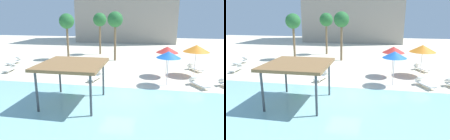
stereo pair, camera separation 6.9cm
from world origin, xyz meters
The scene contains 15 objects.
ground_plane centered at (0.00, 0.00, 0.00)m, with size 80.00×80.00×0.00m, color beige.
lagoon_water centered at (0.00, -5.25, 0.02)m, with size 44.00×13.50×0.04m, color #8CC6CC.
shade_pavilion centered at (-2.61, -1.90, 2.51)m, with size 3.93×3.93×2.69m.
beach_umbrella_red_0 centered at (3.73, 5.45, 2.52)m, with size 2.01×2.01×2.80m.
beach_umbrella_orange_1 centered at (6.39, 6.22, 2.59)m, with size 2.37×2.37×2.92m.
beach_umbrella_blue_2 centered at (3.61, 2.81, 2.54)m, with size 1.91×1.91×2.81m.
lounge_chair_0 centered at (6.07, 2.93, 0.33)m, with size 1.41×1.96×0.74m.
lounge_chair_1 centered at (-13.41, 7.66, 0.33)m, with size 1.04×1.99×0.74m.
lounge_chair_3 centered at (-2.46, 3.24, 0.33)m, with size 1.02×1.98×0.74m.
lounge_chair_4 centered at (-6.35, 5.78, 0.33)m, with size 1.01×1.98×0.74m.
lounge_chair_5 centered at (6.80, 8.10, 0.33)m, with size 1.43×1.95×0.74m.
lounge_chair_6 centered at (-11.81, 4.54, 0.33)m, with size 0.84×1.96×0.74m.
palm_tree_0 centered at (-2.10, 11.62, 4.93)m, with size 1.90×1.90×6.02m.
palm_tree_1 centered at (-4.96, 15.61, 4.82)m, with size 1.90×1.90×5.90m.
palm_tree_2 centered at (-8.22, 11.37, 4.72)m, with size 1.90×1.90×5.80m.
Camera 1 is at (2.01, -13.80, 5.56)m, focal length 33.19 mm.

